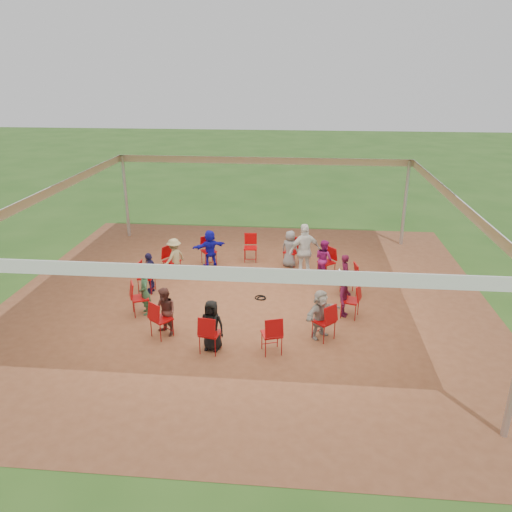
# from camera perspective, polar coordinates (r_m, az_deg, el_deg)

# --- Properties ---
(ground) EXTENTS (80.00, 80.00, 0.00)m
(ground) POSITION_cam_1_polar(r_m,az_deg,el_deg) (13.70, -1.08, -4.86)
(ground) COLOR #2B5319
(ground) RESTS_ON ground
(dirt_patch) EXTENTS (13.00, 13.00, 0.00)m
(dirt_patch) POSITION_cam_1_polar(r_m,az_deg,el_deg) (13.69, -1.08, -4.84)
(dirt_patch) COLOR brown
(dirt_patch) RESTS_ON ground
(tent) EXTENTS (10.33, 10.33, 3.00)m
(tent) POSITION_cam_1_polar(r_m,az_deg,el_deg) (12.85, -1.15, 4.73)
(tent) COLOR #B2B2B7
(tent) RESTS_ON ground
(chair_0) EXTENTS (0.51, 0.49, 0.90)m
(chair_0) POSITION_cam_1_polar(r_m,az_deg,el_deg) (13.99, 10.57, -2.65)
(chair_0) COLOR #A20507
(chair_0) RESTS_ON ground
(chair_1) EXTENTS (0.61, 0.60, 0.90)m
(chair_1) POSITION_cam_1_polar(r_m,az_deg,el_deg) (15.08, 8.07, -0.74)
(chair_1) COLOR #A20507
(chair_1) RESTS_ON ground
(chair_2) EXTENTS (0.56, 0.57, 0.90)m
(chair_2) POSITION_cam_1_polar(r_m,az_deg,el_deg) (15.84, 4.08, 0.48)
(chair_2) COLOR #A20507
(chair_2) RESTS_ON ground
(chair_3) EXTENTS (0.45, 0.47, 0.90)m
(chair_3) POSITION_cam_1_polar(r_m,az_deg,el_deg) (16.14, -0.64, 0.92)
(chair_3) COLOR #A20507
(chair_3) RESTS_ON ground
(chair_4) EXTENTS (0.59, 0.59, 0.90)m
(chair_4) POSITION_cam_1_polar(r_m,az_deg,el_deg) (15.94, -5.42, 0.56)
(chair_4) COLOR #A20507
(chair_4) RESTS_ON ground
(chair_5) EXTENTS (0.59, 0.59, 0.90)m
(chair_5) POSITION_cam_1_polar(r_m,az_deg,el_deg) (15.26, -9.59, -0.56)
(chair_5) COLOR #A20507
(chair_5) RESTS_ON ground
(chair_6) EXTENTS (0.46, 0.44, 0.90)m
(chair_6) POSITION_cam_1_polar(r_m,az_deg,el_deg) (14.22, -12.43, -2.39)
(chair_6) COLOR #A20507
(chair_6) RESTS_ON ground
(chair_7) EXTENTS (0.57, 0.57, 0.90)m
(chair_7) POSITION_cam_1_polar(r_m,az_deg,el_deg) (12.99, -13.08, -4.71)
(chair_7) COLOR #A20507
(chair_7) RESTS_ON ground
(chair_8) EXTENTS (0.60, 0.60, 0.90)m
(chair_8) POSITION_cam_1_polar(r_m,az_deg,el_deg) (11.85, -10.75, -7.12)
(chair_8) COLOR #A20507
(chair_8) RESTS_ON ground
(chair_9) EXTENTS (0.49, 0.51, 0.90)m
(chair_9) POSITION_cam_1_polar(r_m,az_deg,el_deg) (11.11, -5.28, -8.81)
(chair_9) COLOR #A20507
(chair_9) RESTS_ON ground
(chair_10) EXTENTS (0.53, 0.55, 0.90)m
(chair_10) POSITION_cam_1_polar(r_m,az_deg,el_deg) (11.04, 1.81, -8.94)
(chair_10) COLOR #A20507
(chair_10) RESTS_ON ground
(chair_11) EXTENTS (0.61, 0.61, 0.90)m
(chair_11) POSITION_cam_1_polar(r_m,az_deg,el_deg) (11.66, 7.77, -7.41)
(chair_11) COLOR #A20507
(chair_11) RESTS_ON ground
(chair_12) EXTENTS (0.54, 0.53, 0.90)m
(chair_12) POSITION_cam_1_polar(r_m,az_deg,el_deg) (12.75, 10.72, -5.03)
(chair_12) COLOR #A20507
(chair_12) RESTS_ON ground
(person_seated_0) EXTENTS (0.36, 0.47, 1.17)m
(person_seated_0) POSITION_cam_1_polar(r_m,az_deg,el_deg) (13.90, 10.13, -2.13)
(person_seated_0) COLOR #410B21
(person_seated_0) RESTS_ON ground
(person_seated_1) EXTENTS (0.61, 0.65, 1.17)m
(person_seated_1) POSITION_cam_1_polar(r_m,az_deg,el_deg) (14.96, 7.75, -0.32)
(person_seated_1) COLOR #96196B
(person_seated_1) RESTS_ON ground
(person_seated_2) EXTENTS (0.65, 0.53, 1.17)m
(person_seated_2) POSITION_cam_1_polar(r_m,az_deg,el_deg) (15.69, 3.90, 0.83)
(person_seated_2) COLOR slate
(person_seated_2) RESTS_ON ground
(person_seated_3) EXTENTS (1.14, 0.92, 1.17)m
(person_seated_3) POSITION_cam_1_polar(r_m,az_deg,el_deg) (15.78, -5.28, 0.92)
(person_seated_3) COLOR #1110AB
(person_seated_3) RESTS_ON ground
(person_seated_4) EXTENTS (0.71, 0.84, 1.17)m
(person_seated_4) POSITION_cam_1_polar(r_m,az_deg,el_deg) (15.13, -9.30, -0.16)
(person_seated_4) COLOR #988C5D
(person_seated_4) RESTS_ON ground
(person_seated_5) EXTENTS (0.39, 0.71, 1.17)m
(person_seated_5) POSITION_cam_1_polar(r_m,az_deg,el_deg) (14.13, -12.02, -1.88)
(person_seated_5) COLOR #1D1944
(person_seated_5) RESTS_ON ground
(person_seated_6) EXTENTS (0.43, 0.51, 1.17)m
(person_seated_6) POSITION_cam_1_polar(r_m,az_deg,el_deg) (12.94, -12.61, -4.07)
(person_seated_6) COLOR #2C5533
(person_seated_6) RESTS_ON ground
(person_seated_7) EXTENTS (0.65, 0.61, 1.17)m
(person_seated_7) POSITION_cam_1_polar(r_m,az_deg,el_deg) (11.84, -10.33, -6.32)
(person_seated_7) COLOR #562E27
(person_seated_7) RESTS_ON ground
(person_seated_8) EXTENTS (0.62, 0.42, 1.17)m
(person_seated_8) POSITION_cam_1_polar(r_m,az_deg,el_deg) (11.14, -5.09, -7.88)
(person_seated_8) COLOR black
(person_seated_8) RESTS_ON ground
(person_seated_9) EXTENTS (1.05, 1.06, 1.17)m
(person_seated_9) POSITION_cam_1_polar(r_m,az_deg,el_deg) (11.66, 7.36, -6.59)
(person_seated_9) COLOR #9D978D
(person_seated_9) RESTS_ON ground
(person_seated_10) EXTENTS (0.58, 0.84, 1.17)m
(person_seated_10) POSITION_cam_1_polar(r_m,az_deg,el_deg) (12.71, 10.23, -4.37)
(person_seated_10) COLOR #410B21
(person_seated_10) RESTS_ON ground
(standing_person) EXTENTS (1.10, 0.84, 1.68)m
(standing_person) POSITION_cam_1_polar(r_m,az_deg,el_deg) (14.78, 5.58, 0.55)
(standing_person) COLOR silver
(standing_person) RESTS_ON ground
(cable_coil) EXTENTS (0.37, 0.37, 0.03)m
(cable_coil) POSITION_cam_1_polar(r_m,az_deg,el_deg) (13.67, 0.55, -4.81)
(cable_coil) COLOR black
(cable_coil) RESTS_ON ground
(laptop) EXTENTS (0.33, 0.38, 0.23)m
(laptop) POSITION_cam_1_polar(r_m,az_deg,el_deg) (13.87, 9.49, -2.26)
(laptop) COLOR #B7B7BC
(laptop) RESTS_ON ground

